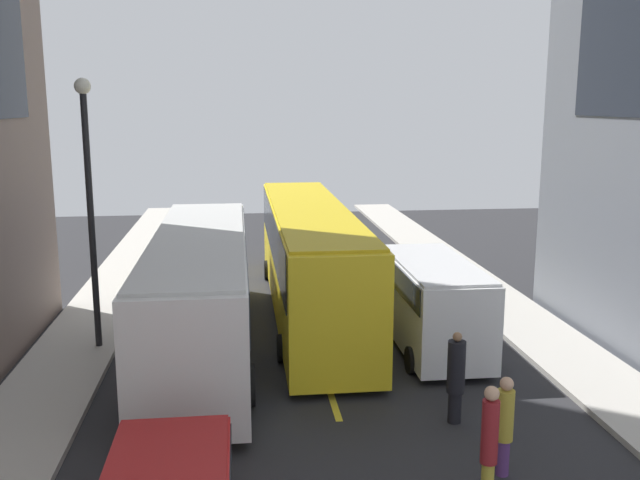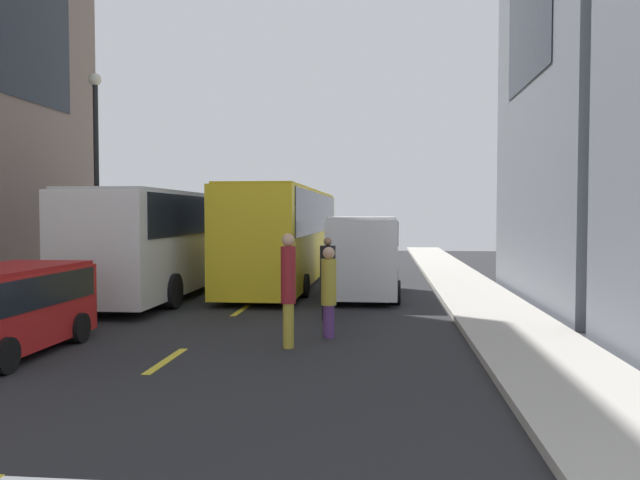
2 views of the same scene
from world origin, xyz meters
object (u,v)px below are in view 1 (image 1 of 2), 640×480
city_bus_white (200,282)px  pedestrian_waiting_curb (456,376)px  delivery_van_white (433,299)px  pedestrian_walking_far (489,443)px  streetcar_yellow (309,250)px  pedestrian_crossing_mid (505,423)px

city_bus_white → pedestrian_waiting_curb: size_ratio=6.05×
delivery_van_white → pedestrian_walking_far: delivery_van_white is taller
streetcar_yellow → pedestrian_waiting_curb: (2.33, -8.68, -1.04)m
city_bus_white → delivery_van_white: 6.58m
streetcar_yellow → pedestrian_waiting_curb: size_ratio=7.06×
delivery_van_white → pedestrian_waiting_curb: 4.62m
streetcar_yellow → delivery_van_white: size_ratio=2.75×
streetcar_yellow → pedestrian_crossing_mid: (2.56, -10.95, -1.07)m
streetcar_yellow → pedestrian_waiting_curb: streetcar_yellow is taller
city_bus_white → pedestrian_walking_far: 10.17m
city_bus_white → streetcar_yellow: (3.43, 3.38, 0.12)m
pedestrian_walking_far → delivery_van_white: bearing=-89.3°
delivery_van_white → pedestrian_crossing_mid: bearing=-94.5°
city_bus_white → pedestrian_walking_far: size_ratio=5.51×
city_bus_white → pedestrian_waiting_curb: 7.88m
pedestrian_crossing_mid → pedestrian_waiting_curb: size_ratio=0.94×
city_bus_white → streetcar_yellow: size_ratio=0.86×
pedestrian_crossing_mid → pedestrian_waiting_curb: pedestrian_waiting_curb is taller
pedestrian_walking_far → pedestrian_waiting_curb: (0.48, 3.37, -0.17)m
delivery_van_white → pedestrian_waiting_curb: (-0.76, -4.54, -0.43)m
streetcar_yellow → pedestrian_crossing_mid: bearing=-76.9°
streetcar_yellow → city_bus_white: bearing=-135.4°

